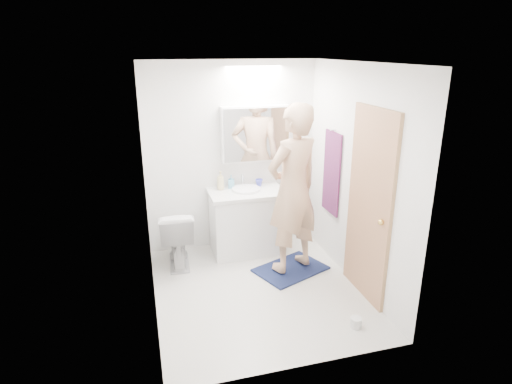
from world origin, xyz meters
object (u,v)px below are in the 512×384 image
object	(u,v)px
soap_bottle_a	(221,181)
soap_bottle_b	(231,182)
vanity_cabinet	(247,223)
person	(293,190)
toilet_paper_roll	(356,322)
medicine_cabinet	(255,134)
toothbrush_cup	(259,183)
toilet	(177,236)

from	to	relation	value
soap_bottle_a	soap_bottle_b	xyz separation A→B (m)	(0.14, 0.03, -0.04)
vanity_cabinet	person	xyz separation A→B (m)	(0.37, -0.66, 0.63)
soap_bottle_a	vanity_cabinet	bearing A→B (deg)	-26.30
soap_bottle_b	toilet_paper_roll	xyz separation A→B (m)	(0.75, -2.04, -0.85)
vanity_cabinet	soap_bottle_b	xyz separation A→B (m)	(-0.16, 0.18, 0.51)
soap_bottle_a	medicine_cabinet	bearing A→B (deg)	7.21
medicine_cabinet	toothbrush_cup	xyz separation A→B (m)	(0.03, -0.05, -0.63)
medicine_cabinet	soap_bottle_a	size ratio (longest dim) A/B	3.67
toothbrush_cup	medicine_cabinet	bearing A→B (deg)	124.25
medicine_cabinet	soap_bottle_b	xyz separation A→B (m)	(-0.33, -0.03, -0.60)
vanity_cabinet	medicine_cabinet	distance (m)	1.14
person	toothbrush_cup	xyz separation A→B (m)	(-0.16, 0.82, -0.15)
soap_bottle_a	toilet_paper_roll	bearing A→B (deg)	-65.93
toilet_paper_roll	vanity_cabinet	bearing A→B (deg)	107.70
vanity_cabinet	toilet	xyz separation A→B (m)	(-0.91, -0.11, -0.03)
medicine_cabinet	toilet	distance (m)	1.60
medicine_cabinet	person	xyz separation A→B (m)	(0.20, -0.87, -0.48)
person	toilet_paper_roll	distance (m)	1.56
toilet	soap_bottle_b	distance (m)	0.97
soap_bottle_b	toilet_paper_roll	size ratio (longest dim) A/B	1.53
soap_bottle_a	toothbrush_cup	xyz separation A→B (m)	(0.51, 0.01, -0.07)
toilet	person	xyz separation A→B (m)	(1.28, -0.54, 0.66)
person	soap_bottle_a	xyz separation A→B (m)	(-0.67, 0.81, -0.08)
toilet	toilet_paper_roll	distance (m)	2.32
soap_bottle_b	toothbrush_cup	world-z (taller)	soap_bottle_b
toothbrush_cup	soap_bottle_a	bearing A→B (deg)	-178.87
person	toilet	bearing A→B (deg)	-45.33
toilet_paper_roll	soap_bottle_a	bearing A→B (deg)	114.07
toilet	toothbrush_cup	size ratio (longest dim) A/B	7.31
soap_bottle_b	toothbrush_cup	bearing A→B (deg)	-3.14
vanity_cabinet	toilet	size ratio (longest dim) A/B	1.26
soap_bottle_b	toilet	bearing A→B (deg)	-158.47
soap_bottle_a	soap_bottle_b	world-z (taller)	soap_bottle_a
soap_bottle_b	toothbrush_cup	distance (m)	0.37
soap_bottle_a	toothbrush_cup	distance (m)	0.51
soap_bottle_b	person	bearing A→B (deg)	-57.69
vanity_cabinet	toothbrush_cup	distance (m)	0.54
vanity_cabinet	toilet_paper_roll	xyz separation A→B (m)	(0.59, -1.86, -0.34)
toilet	soap_bottle_a	distance (m)	0.88
vanity_cabinet	soap_bottle_b	world-z (taller)	soap_bottle_b
medicine_cabinet	soap_bottle_a	bearing A→B (deg)	-172.79
person	soap_bottle_a	bearing A→B (deg)	-72.55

